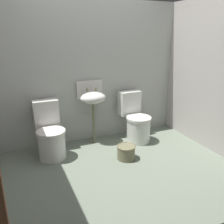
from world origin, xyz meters
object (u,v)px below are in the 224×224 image
(toilet_right, at_px, (136,121))
(toilet_left, at_px, (50,135))
(bucket, at_px, (126,152))
(sink, at_px, (92,97))

(toilet_right, bearing_deg, toilet_left, -3.23)
(toilet_right, bearing_deg, bucket, 47.06)
(toilet_left, distance_m, bucket, 1.11)
(toilet_left, height_order, sink, sink)
(toilet_right, bearing_deg, sink, -18.82)
(bucket, bearing_deg, toilet_right, 50.30)
(sink, bearing_deg, bucket, -72.28)
(bucket, bearing_deg, sink, 107.72)
(toilet_left, height_order, bucket, toilet_left)
(sink, bearing_deg, toilet_right, -15.58)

